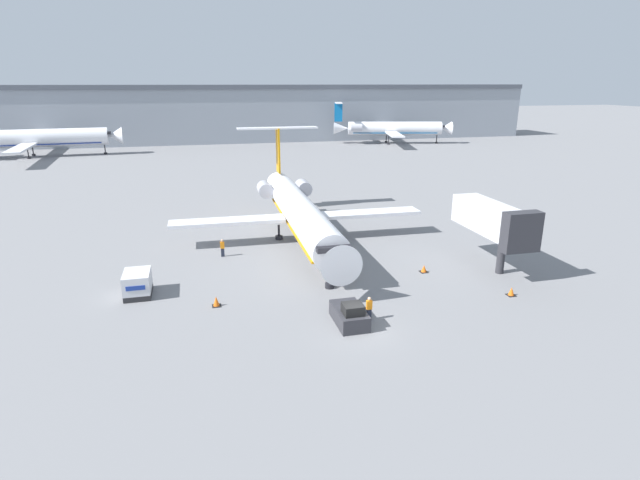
# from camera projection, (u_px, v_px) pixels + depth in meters

# --- Properties ---
(ground_plane) EXTENTS (600.00, 600.00, 0.00)m
(ground_plane) POSITION_uv_depth(u_px,v_px,m) (358.00, 330.00, 34.34)
(ground_plane) COLOR slate
(terminal_building) EXTENTS (180.00, 16.80, 15.70)m
(terminal_building) POSITION_uv_depth(u_px,v_px,m) (227.00, 113.00, 142.89)
(terminal_building) COLOR #8C939E
(terminal_building) RESTS_ON ground
(airplane_main) EXTENTS (27.04, 32.95, 10.75)m
(airplane_main) POSITION_uv_depth(u_px,v_px,m) (300.00, 211.00, 52.74)
(airplane_main) COLOR white
(airplane_main) RESTS_ON ground
(pushback_tug) EXTENTS (1.98, 3.73, 1.81)m
(pushback_tug) POSITION_uv_depth(u_px,v_px,m) (349.00, 315.00, 35.10)
(pushback_tug) COLOR #2D2D33
(pushback_tug) RESTS_ON ground
(luggage_cart) EXTENTS (2.04, 2.96, 1.95)m
(luggage_cart) POSITION_uv_depth(u_px,v_px,m) (138.00, 284.00, 39.67)
(luggage_cart) COLOR #232326
(luggage_cart) RESTS_ON ground
(worker_near_tug) EXTENTS (0.40, 0.25, 1.78)m
(worker_near_tug) POSITION_uv_depth(u_px,v_px,m) (369.00, 308.00, 35.50)
(worker_near_tug) COLOR #232838
(worker_near_tug) RESTS_ON ground
(worker_by_wing) EXTENTS (0.40, 0.24, 1.75)m
(worker_by_wing) POSITION_uv_depth(u_px,v_px,m) (222.00, 248.00, 48.57)
(worker_by_wing) COLOR #232838
(worker_by_wing) RESTS_ON ground
(traffic_cone_left) EXTENTS (0.67, 0.67, 0.79)m
(traffic_cone_left) POSITION_uv_depth(u_px,v_px,m) (216.00, 301.00, 37.90)
(traffic_cone_left) COLOR black
(traffic_cone_left) RESTS_ON ground
(traffic_cone_right) EXTENTS (0.70, 0.70, 0.65)m
(traffic_cone_right) POSITION_uv_depth(u_px,v_px,m) (424.00, 269.00, 44.74)
(traffic_cone_right) COLOR black
(traffic_cone_right) RESTS_ON ground
(traffic_cone_mid) EXTENTS (0.66, 0.66, 0.70)m
(traffic_cone_mid) POSITION_uv_depth(u_px,v_px,m) (511.00, 292.00, 39.80)
(traffic_cone_mid) COLOR black
(traffic_cone_mid) RESTS_ON ground
(airplane_parked_far_left) EXTENTS (32.84, 31.25, 11.06)m
(airplane_parked_far_left) POSITION_uv_depth(u_px,v_px,m) (391.00, 128.00, 138.06)
(airplane_parked_far_left) COLOR white
(airplane_parked_far_left) RESTS_ON ground
(airplane_parked_far_right) EXTENTS (37.15, 39.79, 11.35)m
(airplane_parked_far_right) POSITION_uv_depth(u_px,v_px,m) (34.00, 138.00, 112.82)
(airplane_parked_far_right) COLOR white
(airplane_parked_far_right) RESTS_ON ground
(jet_bridge) EXTENTS (3.20, 9.87, 6.19)m
(jet_bridge) POSITION_uv_depth(u_px,v_px,m) (494.00, 220.00, 44.84)
(jet_bridge) COLOR #2D2D33
(jet_bridge) RESTS_ON ground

